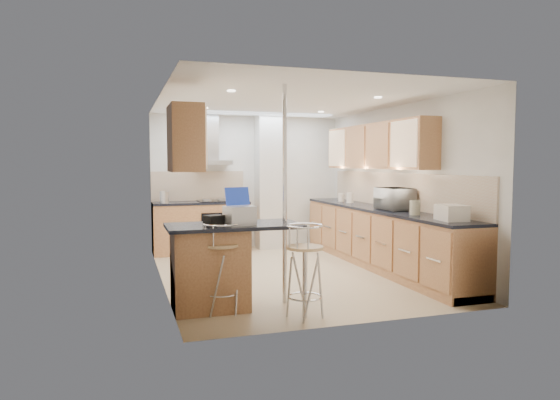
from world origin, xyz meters
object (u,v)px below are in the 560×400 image
object	(u,v)px
bread_bin	(452,213)
bar_stool_end	(305,271)
laptop	(240,216)
microwave	(395,199)
bar_stool_near	(221,268)

from	to	relation	value
bread_bin	bar_stool_end	bearing A→B (deg)	-164.16
laptop	bar_stool_end	world-z (taller)	laptop
bar_stool_end	bread_bin	distance (m)	2.08
microwave	laptop	bearing A→B (deg)	115.47
bar_stool_end	microwave	bearing A→B (deg)	-4.90
bar_stool_near	bread_bin	distance (m)	2.84
microwave	laptop	xyz separation A→B (m)	(-2.64, -1.23, -0.04)
bar_stool_end	bar_stool_near	bearing A→B (deg)	107.65
laptop	bar_stool_end	distance (m)	0.93
laptop	bar_stool_near	bearing A→B (deg)	178.38
bar_stool_near	bar_stool_end	xyz separation A→B (m)	(0.80, -0.42, -0.00)
laptop	bread_bin	size ratio (longest dim) A/B	0.84
bar_stool_near	bread_bin	size ratio (longest dim) A/B	2.74
laptop	bar_stool_near	xyz separation A→B (m)	(-0.21, -0.05, -0.55)
microwave	bar_stool_end	xyz separation A→B (m)	(-2.06, -1.70, -0.59)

